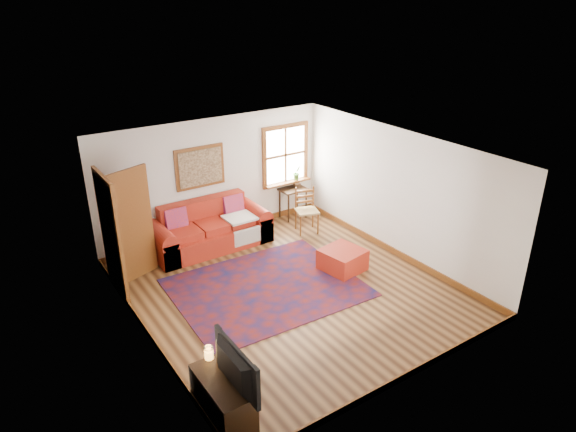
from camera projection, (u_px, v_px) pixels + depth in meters
ground at (288, 290)px, 8.94m from camera, size 5.50×5.50×0.00m
room_envelope at (288, 202)px, 8.29m from camera, size 5.04×5.54×2.52m
window at (287, 161)px, 11.37m from camera, size 1.18×0.20×1.38m
doorway at (123, 228)px, 8.74m from camera, size 0.89×1.08×2.14m
framed_artwork at (200, 167)px, 10.22m from camera, size 1.05×0.07×0.85m
persian_rug at (267, 287)px, 8.99m from camera, size 3.22×2.63×0.02m
red_leather_sofa at (210, 232)px, 10.36m from camera, size 2.38×0.98×0.93m
red_ottoman at (342, 260)px, 9.52m from camera, size 0.81×0.81×0.40m
side_table at (293, 194)px, 11.56m from camera, size 0.58×0.44×0.70m
ladder_back_chair at (306, 208)px, 10.94m from camera, size 0.56×0.55×0.96m
media_cabinet at (223, 398)px, 6.21m from camera, size 0.44×0.98×0.54m
television at (229, 369)px, 5.86m from camera, size 0.13×0.99×0.57m
candle_hurricane at (209, 353)px, 6.42m from camera, size 0.12×0.12×0.18m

